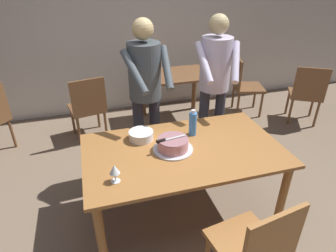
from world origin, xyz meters
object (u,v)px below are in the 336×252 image
at_px(wine_glass_near, 114,170).
at_px(background_chair_0, 244,84).
at_px(water_bottle, 193,123).
at_px(background_chair_3, 307,92).
at_px(cake_knife, 165,140).
at_px(chair_near_side, 254,246).
at_px(person_standing_beside, 215,78).
at_px(person_cutting_cake, 145,86).
at_px(main_dining_table, 183,158).
at_px(plate_stack, 141,135).
at_px(cake_on_platter, 173,145).
at_px(background_table, 174,84).
at_px(background_chair_1, 88,106).

bearing_deg(wine_glass_near, background_chair_0, 43.05).
bearing_deg(water_bottle, background_chair_3, 25.93).
distance_m(cake_knife, chair_near_side, 1.01).
xyz_separation_m(person_standing_beside, chair_near_side, (-0.39, -1.60, -0.58)).
bearing_deg(person_standing_beside, person_cutting_cake, -177.72).
xyz_separation_m(main_dining_table, chair_near_side, (0.21, -0.87, -0.16)).
bearing_deg(wine_glass_near, chair_near_side, -36.53).
xyz_separation_m(main_dining_table, plate_stack, (-0.31, 0.26, 0.14)).
height_order(cake_on_platter, background_chair_0, background_chair_0).
bearing_deg(person_cutting_cake, background_chair_0, 32.25).
bearing_deg(water_bottle, person_standing_beside, 50.38).
distance_m(plate_stack, wine_glass_near, 0.60).
distance_m(cake_on_platter, water_bottle, 0.32).
relative_size(main_dining_table, water_bottle, 6.74).
bearing_deg(cake_knife, person_cutting_cake, 90.45).
bearing_deg(wine_glass_near, main_dining_table, 23.33).
xyz_separation_m(main_dining_table, wine_glass_near, (-0.61, -0.26, 0.20)).
height_order(main_dining_table, background_table, main_dining_table).
relative_size(background_table, background_chair_1, 1.11).
distance_m(chair_near_side, background_chair_1, 2.73).
bearing_deg(cake_knife, background_chair_3, 26.84).
bearing_deg(background_chair_3, water_bottle, -154.07).
relative_size(cake_on_platter, chair_near_side, 0.38).
bearing_deg(person_cutting_cake, wine_glass_near, -114.68).
height_order(main_dining_table, person_cutting_cake, person_cutting_cake).
distance_m(wine_glass_near, background_table, 2.46).
distance_m(cake_knife, water_bottle, 0.38).
bearing_deg(background_table, cake_on_platter, -107.77).
bearing_deg(chair_near_side, main_dining_table, 103.35).
bearing_deg(background_chair_3, person_cutting_cake, -167.19).
bearing_deg(background_chair_3, cake_on_platter, -152.70).
height_order(plate_stack, background_chair_0, background_chair_0).
bearing_deg(cake_on_platter, water_bottle, 38.02).
height_order(main_dining_table, plate_stack, plate_stack).
bearing_deg(water_bottle, cake_knife, -147.27).
bearing_deg(background_chair_0, wine_glass_near, -136.95).
relative_size(cake_on_platter, background_chair_1, 0.38).
distance_m(cake_on_platter, wine_glass_near, 0.59).
distance_m(plate_stack, background_chair_1, 1.53).
height_order(water_bottle, person_standing_beside, person_standing_beside).
bearing_deg(plate_stack, wine_glass_near, -119.62).
relative_size(wine_glass_near, background_chair_3, 0.16).
distance_m(main_dining_table, person_standing_beside, 1.03).
relative_size(person_standing_beside, background_table, 1.72).
xyz_separation_m(cake_knife, person_standing_beside, (0.75, 0.73, 0.21)).
relative_size(cake_on_platter, wine_glass_near, 2.36).
distance_m(water_bottle, background_table, 1.77).
distance_m(wine_glass_near, background_chair_0, 3.11).
xyz_separation_m(person_cutting_cake, background_chair_0, (1.81, 1.15, -0.58)).
height_order(main_dining_table, background_chair_0, background_chair_0).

